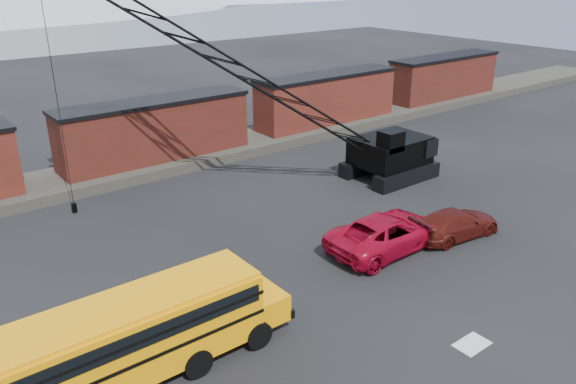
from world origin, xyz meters
name	(u,v)px	position (x,y,z in m)	size (l,w,h in m)	color
ground	(386,303)	(0.00, 0.00, 0.00)	(160.00, 160.00, 0.00)	black
gravel_berm	(158,162)	(0.00, 22.00, 0.35)	(120.00, 5.00, 0.70)	#48443B
boxcar_mid	(155,129)	(0.00, 22.00, 2.76)	(13.70, 3.10, 4.17)	#591919
boxcar_east_near	(327,98)	(16.00, 22.00, 2.76)	(13.70, 3.10, 4.17)	#471B14
boxcar_east_far	(444,77)	(32.00, 22.00, 2.76)	(13.70, 3.10, 4.17)	#591919
snow_patch	(472,344)	(0.50, -4.00, 0.01)	(1.40, 0.90, 0.02)	silver
school_bus	(130,338)	(-10.52, 2.06, 1.79)	(11.65, 2.65, 3.19)	#FF9C05
red_pickup	(387,233)	(3.61, 3.38, 0.93)	(3.07, 6.67, 1.85)	#A70821
maroon_suv	(456,224)	(7.57, 2.12, 0.76)	(2.12, 5.22, 1.52)	#4B120D
crawler_crane	(228,63)	(1.24, 14.10, 8.25)	(22.23, 9.72, 14.77)	black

